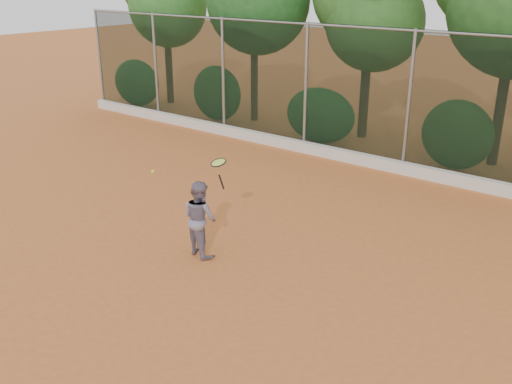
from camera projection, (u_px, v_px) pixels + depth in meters
The scene contains 6 objects.
ground at pixel (218, 280), 9.34m from camera, with size 80.00×80.00×0.00m, color #C3662E.
concrete_curb at pixel (400, 167), 14.28m from camera, with size 24.00×0.20×0.30m, color silver.
tennis_player at pixel (200, 218), 9.99m from camera, with size 0.67×0.52×1.38m, color slate.
chainlink_fence at pixel (409, 99), 13.80m from camera, with size 24.09×0.09×3.50m.
tennis_racket at pixel (219, 165), 9.29m from camera, with size 0.34×0.33×0.54m.
tennis_ball_in_flight at pixel (153, 172), 10.25m from camera, with size 0.07×0.07×0.07m.
Camera 1 is at (5.56, -6.05, 4.72)m, focal length 40.00 mm.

